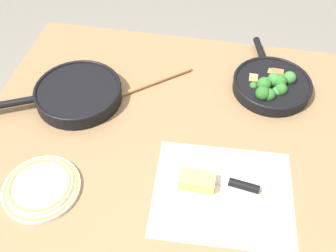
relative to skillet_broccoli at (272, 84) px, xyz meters
The scene contains 9 objects.
ground_plane 0.89m from the skillet_broccoli, 37.75° to the left, with size 14.00×14.00×0.00m, color slate.
dining_table_red 0.41m from the skillet_broccoli, 37.75° to the left, with size 1.21×0.99×0.77m.
skillet_broccoli is the anchor object (origin of this frame).
skillet_eggs 0.66m from the skillet_broccoli, 14.37° to the left, with size 0.42×0.29×0.05m.
wooden_spoon 0.49m from the skillet_broccoli, 12.65° to the left, with size 0.33×0.28×0.02m.
parchment_sheet 0.46m from the skillet_broccoli, 74.15° to the left, with size 0.40×0.33×0.00m.
grater_knife 0.42m from the skillet_broccoli, 73.90° to the left, with size 0.26×0.06×0.02m.
cheese_block 0.47m from the skillet_broccoli, 64.94° to the left, with size 0.10×0.05×0.04m.
dinner_plate_stack 0.81m from the skillet_broccoli, 40.07° to the left, with size 0.21×0.21×0.03m.
Camera 1 is at (-0.14, 0.75, 1.67)m, focal length 40.00 mm.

